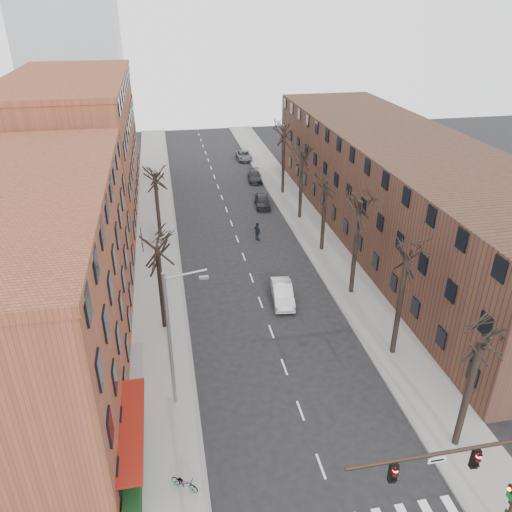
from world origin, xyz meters
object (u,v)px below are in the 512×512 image
silver_sedan (282,293)px  parked_car_mid (255,176)px  parked_car_near (262,201)px  bicycle (184,483)px

silver_sedan → parked_car_mid: size_ratio=1.05×
parked_car_mid → parked_car_near: bearing=-89.4°
silver_sedan → parked_car_mid: silver_sedan is taller
parked_car_mid → bicycle: bearing=-99.1°
silver_sedan → parked_car_near: size_ratio=1.11×
parked_car_near → parked_car_mid: size_ratio=0.95×
parked_car_near → bicycle: (-11.27, -36.23, -0.13)m
silver_sedan → bicycle: 18.22m
parked_car_near → parked_car_mid: 9.22m
silver_sedan → bicycle: (-8.79, -15.96, -0.17)m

